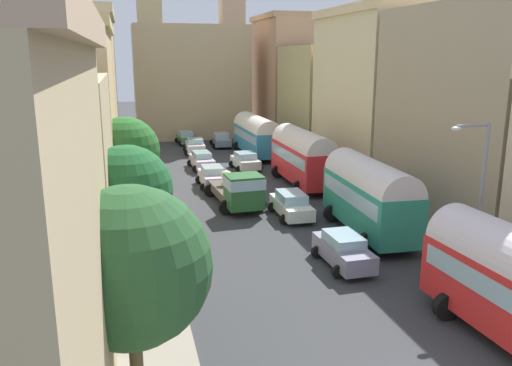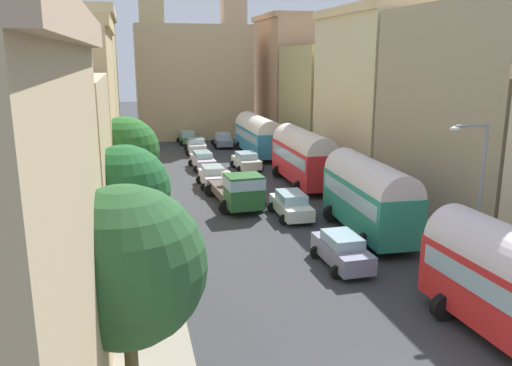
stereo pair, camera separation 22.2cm
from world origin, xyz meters
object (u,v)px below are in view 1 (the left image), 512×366
(streetlamp_near, at_px, (477,189))
(car_0, at_px, (212,176))
(car_2, at_px, (195,146))
(car_6, at_px, (245,161))
(parked_bus_1, at_px, (369,194))
(parked_bus_2, at_px, (303,155))
(pedestrian_1, at_px, (133,264))
(pedestrian_2, at_px, (133,171))
(car_5, at_px, (291,205))
(car_7, at_px, (221,140))
(car_4, at_px, (343,250))
(cargo_truck_0, at_px, (237,188))
(car_1, at_px, (202,160))
(pedestrian_0, at_px, (128,187))
(car_3, at_px, (186,138))
(parked_bus_3, at_px, (256,134))

(streetlamp_near, bearing_deg, car_0, 112.96)
(car_2, xyz_separation_m, car_6, (3.20, -8.37, -0.03))
(parked_bus_1, height_order, parked_bus_2, parked_bus_2)
(pedestrian_1, height_order, pedestrian_2, pedestrian_2)
(car_5, bearing_deg, streetlamp_near, -66.01)
(car_5, bearing_deg, parked_bus_1, -52.29)
(streetlamp_near, bearing_deg, car_7, 96.74)
(parked_bus_2, bearing_deg, car_4, -102.05)
(cargo_truck_0, relative_size, car_5, 1.75)
(cargo_truck_0, bearing_deg, car_0, 96.60)
(car_4, height_order, car_6, car_4)
(car_0, bearing_deg, car_5, -68.32)
(car_2, bearing_deg, pedestrian_2, -118.54)
(cargo_truck_0, relative_size, car_0, 1.92)
(pedestrian_1, relative_size, streetlamp_near, 0.26)
(car_4, distance_m, car_5, 7.78)
(car_7, relative_size, pedestrian_1, 2.28)
(parked_bus_1, xyz_separation_m, car_1, (-6.31, 19.00, -1.54))
(car_6, bearing_deg, pedestrian_0, -142.25)
(car_5, bearing_deg, pedestrian_2, 130.28)
(car_0, xyz_separation_m, car_4, (3.40, -16.32, -0.00))
(car_6, xyz_separation_m, pedestrian_0, (-9.85, -7.63, 0.19))
(pedestrian_1, distance_m, streetlamp_near, 14.74)
(car_3, bearing_deg, car_1, -90.71)
(car_0, xyz_separation_m, car_5, (3.40, -8.54, -0.01))
(car_0, bearing_deg, parked_bus_1, -62.66)
(pedestrian_0, bearing_deg, parked_bus_1, -38.98)
(parked_bus_2, distance_m, car_6, 7.16)
(car_0, distance_m, streetlamp_near, 20.97)
(car_6, bearing_deg, streetlamp_near, -79.89)
(parked_bus_3, bearing_deg, pedestrian_2, -143.01)
(car_0, distance_m, car_1, 6.48)
(parked_bus_3, distance_m, pedestrian_1, 30.00)
(car_1, xyz_separation_m, car_7, (3.65, 10.62, -0.01))
(cargo_truck_0, height_order, streetlamp_near, streetlamp_near)
(car_4, height_order, pedestrian_2, pedestrian_2)
(parked_bus_1, bearing_deg, car_7, 95.15)
(parked_bus_1, xyz_separation_m, car_2, (-5.94, 26.19, -1.52))
(pedestrian_0, distance_m, pedestrian_1, 13.90)
(car_2, bearing_deg, parked_bus_2, -67.42)
(parked_bus_1, xyz_separation_m, car_3, (-6.15, 32.27, -1.58))
(car_5, xyz_separation_m, car_7, (0.41, 25.63, -0.03))
(car_4, bearing_deg, parked_bus_1, 51.01)
(cargo_truck_0, height_order, car_7, cargo_truck_0)
(car_2, height_order, pedestrian_1, pedestrian_1)
(parked_bus_2, bearing_deg, car_5, -113.54)
(parked_bus_1, distance_m, car_0, 14.18)
(parked_bus_3, relative_size, pedestrian_2, 5.06)
(car_1, xyz_separation_m, pedestrian_1, (-6.22, -22.71, 0.27))
(car_3, xyz_separation_m, pedestrian_2, (-6.02, -17.56, 0.34))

